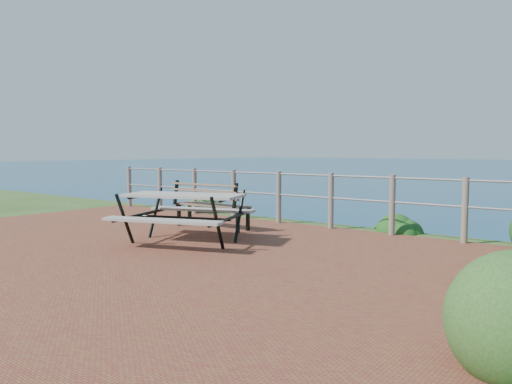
# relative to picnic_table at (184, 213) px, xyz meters

# --- Properties ---
(ground) EXTENTS (10.00, 7.00, 0.12)m
(ground) POSITION_rel_picnic_table_xyz_m (-0.11, -0.74, -0.48)
(ground) COLOR brown
(ground) RESTS_ON ground
(safety_railing) EXTENTS (9.40, 0.10, 1.00)m
(safety_railing) POSITION_rel_picnic_table_xyz_m (-0.11, 2.61, 0.10)
(safety_railing) COLOR #6B5B4C
(safety_railing) RESTS_ON ground
(picnic_table) EXTENTS (1.90, 1.45, 0.74)m
(picnic_table) POSITION_rel_picnic_table_xyz_m (0.00, 0.00, 0.00)
(picnic_table) COLOR gray
(picnic_table) RESTS_ON ground
(park_bench) EXTENTS (1.53, 0.43, 0.86)m
(park_bench) POSITION_rel_picnic_table_xyz_m (-0.67, 1.33, 0.09)
(park_bench) COLOR brown
(park_bench) RESTS_ON ground
(shrub_lip_west) EXTENTS (0.80, 0.80, 0.55)m
(shrub_lip_west) POSITION_rel_picnic_table_xyz_m (-2.67, 3.11, -0.48)
(shrub_lip_west) COLOR #254B1C
(shrub_lip_west) RESTS_ON ground
(shrub_lip_east) EXTENTS (0.81, 0.81, 0.57)m
(shrub_lip_east) POSITION_rel_picnic_table_xyz_m (2.08, 3.22, -0.48)
(shrub_lip_east) COLOR #194615
(shrub_lip_east) RESTS_ON ground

